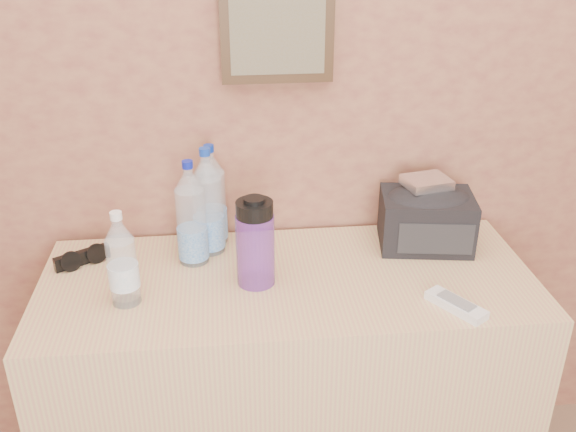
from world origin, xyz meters
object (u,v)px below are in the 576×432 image
object	(u,v)px
pet_large_a	(208,207)
pet_large_c	(212,200)
pet_large_b	(191,218)
ac_remote	(456,305)
pet_small	(122,264)
nalgene_bottle	(255,242)
foil_packet	(427,182)
toiletry_bag	(426,217)
dresser	(288,396)
sunglasses	(82,257)

from	to	relation	value
pet_large_a	pet_large_c	bearing A→B (deg)	79.72
pet_large_a	pet_large_b	xyz separation A→B (m)	(-0.04, -0.06, -0.01)
pet_large_b	ac_remote	world-z (taller)	pet_large_b
pet_small	pet_large_a	bearing A→B (deg)	49.60
pet_large_c	nalgene_bottle	size ratio (longest dim) A/B	1.23
pet_large_b	nalgene_bottle	world-z (taller)	pet_large_b
pet_small	foil_packet	size ratio (longest dim) A/B	2.03
pet_large_b	toiletry_bag	xyz separation A→B (m)	(0.66, 0.02, -0.04)
ac_remote	foil_packet	distance (m)	0.39
pet_large_c	foil_packet	xyz separation A→B (m)	(0.60, -0.07, 0.06)
dresser	foil_packet	xyz separation A→B (m)	(0.41, 0.16, 0.60)
pet_large_c	sunglasses	size ratio (longest dim) A/B	1.94
pet_large_b	nalgene_bottle	size ratio (longest dim) A/B	1.22
foil_packet	pet_small	bearing A→B (deg)	-164.22
pet_large_c	ac_remote	world-z (taller)	pet_large_c
dresser	ac_remote	size ratio (longest dim) A/B	8.32
dresser	nalgene_bottle	world-z (taller)	nalgene_bottle
nalgene_bottle	pet_large_a	bearing A→B (deg)	122.75
pet_large_a	pet_small	xyz separation A→B (m)	(-0.21, -0.24, -0.03)
pet_large_a	foil_packet	world-z (taller)	pet_large_a
pet_large_a	dresser	bearing A→B (deg)	-40.06
pet_large_c	sunglasses	xyz separation A→B (m)	(-0.36, -0.10, -0.11)
pet_small	foil_packet	distance (m)	0.86
pet_large_b	foil_packet	xyz separation A→B (m)	(0.66, 0.05, 0.06)
pet_large_b	nalgene_bottle	distance (m)	0.21
pet_large_a	foil_packet	distance (m)	0.62
pet_large_c	pet_large_b	bearing A→B (deg)	-115.94
pet_large_a	sunglasses	bearing A→B (deg)	-173.23
dresser	nalgene_bottle	xyz separation A→B (m)	(-0.09, -0.01, 0.53)
pet_large_c	dresser	bearing A→B (deg)	-49.42
pet_small	sunglasses	world-z (taller)	pet_small
pet_large_a	pet_large_c	world-z (taller)	pet_large_a
pet_small	ac_remote	size ratio (longest dim) A/B	1.57
pet_large_b	nalgene_bottle	xyz separation A→B (m)	(0.16, -0.13, -0.01)
pet_large_a	pet_small	world-z (taller)	pet_large_a
pet_large_b	toiletry_bag	size ratio (longest dim) A/B	1.16
ac_remote	foil_packet	world-z (taller)	foil_packet
foil_packet	sunglasses	bearing A→B (deg)	-178.18
dresser	pet_large_b	xyz separation A→B (m)	(-0.25, 0.12, 0.54)
pet_large_c	toiletry_bag	bearing A→B (deg)	-8.22
pet_large_a	toiletry_bag	xyz separation A→B (m)	(0.62, -0.03, -0.05)
toiletry_bag	foil_packet	world-z (taller)	foil_packet
pet_large_b	sunglasses	xyz separation A→B (m)	(-0.31, 0.01, -0.11)
pet_large_c	ac_remote	xyz separation A→B (m)	(0.59, -0.42, -0.12)
dresser	toiletry_bag	xyz separation A→B (m)	(0.41, 0.14, 0.50)
pet_large_a	foil_packet	size ratio (longest dim) A/B	2.52
sunglasses	toiletry_bag	size ratio (longest dim) A/B	0.60
pet_small	sunglasses	distance (m)	0.26
pet_large_b	pet_small	bearing A→B (deg)	-131.05
nalgene_bottle	foil_packet	size ratio (longest dim) A/B	1.98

